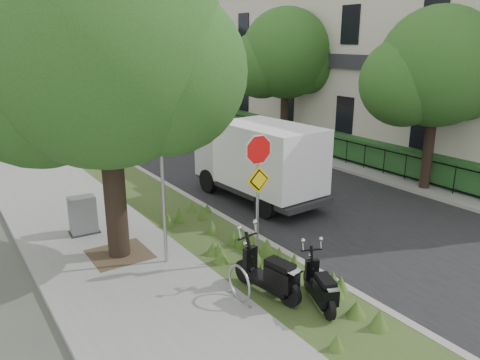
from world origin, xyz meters
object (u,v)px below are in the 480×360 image
(scooter_far, at_px, (322,292))
(utility_cabinet, at_px, (83,216))
(scooter_near, at_px, (274,279))
(box_truck, at_px, (260,158))
(sign_assembly, at_px, (258,173))

(scooter_far, distance_m, utility_cabinet, 6.99)
(scooter_near, height_order, box_truck, box_truck)
(sign_assembly, height_order, utility_cabinet, sign_assembly)
(sign_assembly, relative_size, scooter_near, 1.78)
(sign_assembly, bearing_deg, utility_cabinet, 125.89)
(sign_assembly, relative_size, utility_cabinet, 3.10)
(scooter_near, height_order, utility_cabinet, utility_cabinet)
(scooter_far, xyz_separation_m, utility_cabinet, (-2.81, 6.40, 0.14))
(scooter_near, xyz_separation_m, box_truck, (3.51, 5.31, 0.93))
(scooter_near, relative_size, box_truck, 0.36)
(sign_assembly, relative_size, box_truck, 0.63)
(scooter_near, distance_m, utility_cabinet, 6.00)
(scooter_far, xyz_separation_m, box_truck, (2.97, 6.16, 0.99))
(sign_assembly, bearing_deg, box_truck, 53.29)
(sign_assembly, height_order, box_truck, sign_assembly)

